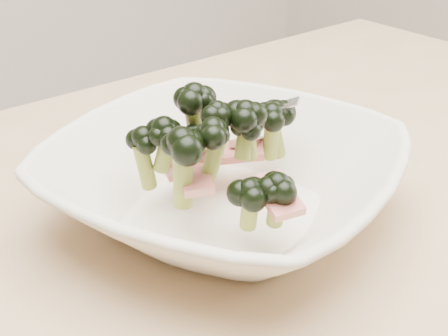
% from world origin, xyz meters
% --- Properties ---
extents(dining_table, '(1.20, 0.80, 0.75)m').
position_xyz_m(dining_table, '(0.00, 0.00, 0.65)').
color(dining_table, tan).
rests_on(dining_table, ground).
extents(broccoli_dish, '(0.39, 0.39, 0.13)m').
position_xyz_m(broccoli_dish, '(-0.04, 0.03, 0.79)').
color(broccoli_dish, beige).
rests_on(broccoli_dish, dining_table).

